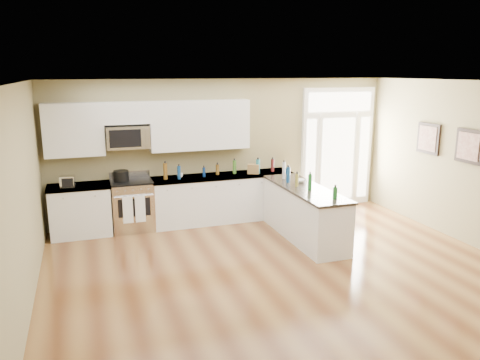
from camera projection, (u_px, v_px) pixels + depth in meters
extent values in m
plane|color=brown|center=(316.00, 302.00, 6.12)|extent=(8.00, 8.00, 0.00)
plane|color=#8E845A|center=(226.00, 149.00, 9.49)|extent=(7.00, 0.00, 7.00)
plane|color=#8E845A|center=(10.00, 229.00, 4.71)|extent=(0.00, 8.00, 8.00)
plane|color=white|center=(325.00, 84.00, 5.48)|extent=(8.00, 8.00, 0.00)
cube|color=silver|center=(81.00, 211.00, 8.52)|extent=(1.06, 0.62, 0.90)
cube|color=black|center=(82.00, 232.00, 8.61)|extent=(1.02, 0.52, 0.10)
cube|color=black|center=(79.00, 186.00, 8.42)|extent=(1.10, 0.66, 0.04)
cube|color=silver|center=(223.00, 199.00, 9.37)|extent=(2.81, 0.62, 0.90)
cube|color=black|center=(223.00, 218.00, 9.46)|extent=(2.77, 0.52, 0.10)
cube|color=black|center=(223.00, 176.00, 9.27)|extent=(2.85, 0.66, 0.04)
cube|color=silver|center=(304.00, 214.00, 8.37)|extent=(0.65, 2.28, 0.90)
cube|color=black|center=(303.00, 235.00, 8.46)|extent=(0.61, 2.18, 0.10)
cube|color=black|center=(305.00, 188.00, 8.27)|extent=(0.69, 2.32, 0.04)
cube|color=silver|center=(74.00, 130.00, 8.32)|extent=(1.04, 0.33, 0.95)
cube|color=silver|center=(200.00, 125.00, 9.04)|extent=(1.94, 0.33, 0.95)
cube|color=silver|center=(126.00, 113.00, 8.55)|extent=(0.82, 0.33, 0.40)
cube|color=silver|center=(128.00, 137.00, 8.61)|extent=(0.78, 0.40, 0.42)
cube|color=black|center=(125.00, 139.00, 8.41)|extent=(0.56, 0.01, 0.32)
cube|color=white|center=(337.00, 148.00, 10.27)|extent=(1.70, 0.08, 2.60)
cube|color=white|center=(338.00, 159.00, 10.28)|extent=(0.78, 0.02, 1.80)
cube|color=white|center=(311.00, 161.00, 10.08)|extent=(0.22, 0.02, 1.80)
cube|color=white|center=(364.00, 158.00, 10.49)|extent=(0.22, 0.02, 1.80)
cube|color=white|center=(340.00, 102.00, 10.00)|extent=(1.50, 0.02, 0.40)
cube|color=black|center=(428.00, 138.00, 8.85)|extent=(0.04, 0.58, 0.58)
cube|color=brown|center=(427.00, 139.00, 8.84)|extent=(0.01, 0.46, 0.46)
cube|color=black|center=(469.00, 146.00, 7.93)|extent=(0.04, 0.58, 0.58)
cube|color=brown|center=(468.00, 146.00, 7.92)|extent=(0.01, 0.46, 0.46)
cube|color=silver|center=(133.00, 206.00, 8.81)|extent=(0.76, 0.62, 0.92)
cube|color=black|center=(131.00, 182.00, 8.70)|extent=(0.76, 0.60, 0.03)
cube|color=silver|center=(129.00, 174.00, 8.96)|extent=(0.76, 0.04, 0.14)
cube|color=black|center=(134.00, 208.00, 8.51)|extent=(0.58, 0.01, 0.34)
cylinder|color=silver|center=(134.00, 196.00, 8.43)|extent=(0.70, 0.02, 0.02)
cube|color=white|center=(128.00, 210.00, 8.44)|extent=(0.18, 0.02, 0.50)
cube|color=white|center=(140.00, 209.00, 8.51)|extent=(0.18, 0.02, 0.50)
cylinder|color=black|center=(121.00, 176.00, 8.66)|extent=(0.31, 0.31, 0.22)
cube|color=silver|center=(68.00, 182.00, 8.25)|extent=(0.27, 0.22, 0.21)
cube|color=brown|center=(253.00, 169.00, 9.36)|extent=(0.28, 0.25, 0.19)
imported|color=white|center=(69.00, 185.00, 8.32)|extent=(0.28, 0.28, 0.05)
imported|color=white|center=(300.00, 181.00, 8.62)|extent=(0.20, 0.20, 0.06)
imported|color=white|center=(180.00, 175.00, 9.01)|extent=(0.14, 0.14, 0.09)
cylinder|color=#19591E|center=(310.00, 182.00, 8.05)|extent=(0.07, 0.07, 0.28)
cylinder|color=navy|center=(179.00, 173.00, 8.88)|extent=(0.06, 0.06, 0.25)
cylinder|color=brown|center=(217.00, 170.00, 9.26)|extent=(0.06, 0.06, 0.20)
cylinder|color=olive|center=(297.00, 180.00, 8.30)|extent=(0.06, 0.06, 0.23)
cylinder|color=#26727F|center=(258.00, 166.00, 9.36)|extent=(0.08, 0.08, 0.29)
cylinder|color=#591919|center=(273.00, 165.00, 9.54)|extent=(0.07, 0.07, 0.26)
cylinder|color=#B2B2B7|center=(284.00, 170.00, 8.90)|extent=(0.06, 0.06, 0.32)
cylinder|color=navy|center=(204.00, 172.00, 9.08)|extent=(0.06, 0.06, 0.18)
cylinder|color=#3F7226|center=(235.00, 167.00, 9.35)|extent=(0.07, 0.07, 0.27)
cylinder|color=#19591E|center=(335.00, 193.00, 7.50)|extent=(0.07, 0.07, 0.20)
cylinder|color=navy|center=(288.00, 175.00, 8.62)|extent=(0.08, 0.08, 0.28)
cylinder|color=brown|center=(165.00, 171.00, 8.84)|extent=(0.08, 0.08, 0.31)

